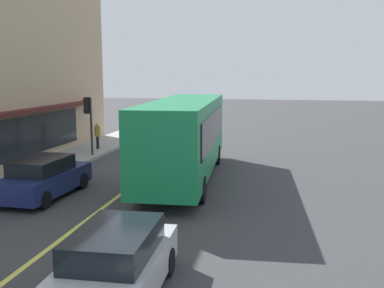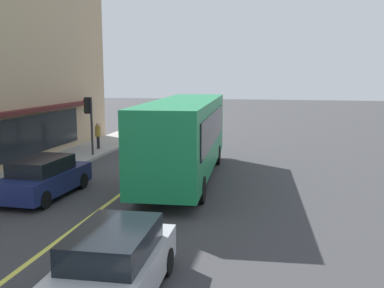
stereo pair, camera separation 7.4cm
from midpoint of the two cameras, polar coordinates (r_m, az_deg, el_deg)
ground at (r=22.23m, az=-4.50°, el=-3.04°), size 120.00×120.00×0.00m
sidewalk at (r=24.14m, az=-16.45°, el=-2.24°), size 80.00×2.78×0.15m
lane_centre_stripe at (r=22.23m, az=-4.50°, el=-3.03°), size 36.00×0.16×0.01m
bus at (r=19.40m, az=-0.81°, el=1.17°), size 11.26×3.15×3.50m
traffic_light at (r=25.20m, az=-13.02°, el=4.01°), size 0.30×0.52×3.20m
car_silver at (r=9.52m, az=-10.00°, el=-15.28°), size 4.36×1.98×1.52m
car_navy at (r=17.75m, az=-18.31°, el=-4.12°), size 4.35×1.96×1.52m
pedestrian_by_curb at (r=27.26m, az=-11.88°, el=1.35°), size 0.34×0.34×1.57m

